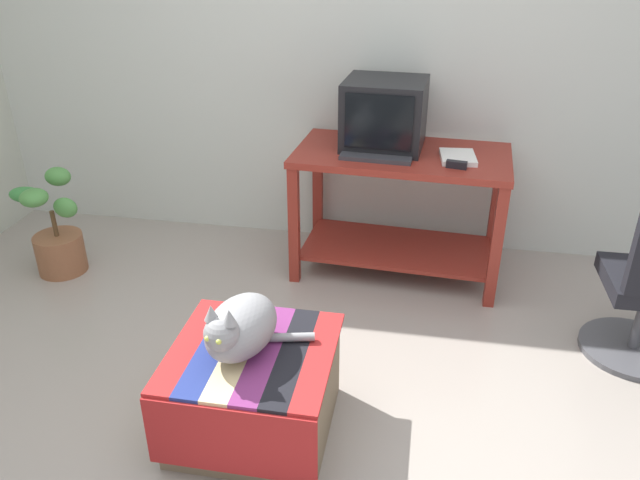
{
  "coord_description": "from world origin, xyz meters",
  "views": [
    {
      "loc": [
        0.56,
        -1.83,
        1.96
      ],
      "look_at": [
        0.07,
        0.85,
        0.55
      ],
      "focal_mm": 34.82,
      "sensor_mm": 36.0,
      "label": 1
    }
  ],
  "objects_px": {
    "cat": "(240,328)",
    "tv_monitor": "(384,115)",
    "desk": "(400,192)",
    "book": "(458,157)",
    "potted_plant": "(56,236)",
    "stapler": "(457,165)",
    "ottoman_with_blanket": "(254,390)",
    "keyboard": "(376,157)"
  },
  "relations": [
    {
      "from": "keyboard",
      "to": "potted_plant",
      "type": "relative_size",
      "value": 0.62
    },
    {
      "from": "potted_plant",
      "to": "stapler",
      "type": "distance_m",
      "value": 2.42
    },
    {
      "from": "ottoman_with_blanket",
      "to": "stapler",
      "type": "xyz_separation_m",
      "value": [
        0.79,
        1.29,
        0.58
      ]
    },
    {
      "from": "stapler",
      "to": "cat",
      "type": "bearing_deg",
      "value": 157.61
    },
    {
      "from": "keyboard",
      "to": "book",
      "type": "bearing_deg",
      "value": 12.46
    },
    {
      "from": "tv_monitor",
      "to": "book",
      "type": "distance_m",
      "value": 0.49
    },
    {
      "from": "cat",
      "to": "potted_plant",
      "type": "height_order",
      "value": "cat"
    },
    {
      "from": "book",
      "to": "potted_plant",
      "type": "distance_m",
      "value": 2.45
    },
    {
      "from": "potted_plant",
      "to": "book",
      "type": "bearing_deg",
      "value": 8.01
    },
    {
      "from": "keyboard",
      "to": "book",
      "type": "xyz_separation_m",
      "value": [
        0.45,
        0.07,
        0.0
      ]
    },
    {
      "from": "tv_monitor",
      "to": "book",
      "type": "height_order",
      "value": "tv_monitor"
    },
    {
      "from": "keyboard",
      "to": "cat",
      "type": "bearing_deg",
      "value": -102.25
    },
    {
      "from": "cat",
      "to": "keyboard",
      "type": "bearing_deg",
      "value": 86.47
    },
    {
      "from": "desk",
      "to": "cat",
      "type": "bearing_deg",
      "value": -105.64
    },
    {
      "from": "desk",
      "to": "stapler",
      "type": "distance_m",
      "value": 0.45
    },
    {
      "from": "tv_monitor",
      "to": "stapler",
      "type": "bearing_deg",
      "value": -31.22
    },
    {
      "from": "desk",
      "to": "keyboard",
      "type": "distance_m",
      "value": 0.32
    },
    {
      "from": "desk",
      "to": "book",
      "type": "height_order",
      "value": "book"
    },
    {
      "from": "tv_monitor",
      "to": "ottoman_with_blanket",
      "type": "distance_m",
      "value": 1.79
    },
    {
      "from": "keyboard",
      "to": "stapler",
      "type": "xyz_separation_m",
      "value": [
        0.44,
        -0.07,
        0.01
      ]
    },
    {
      "from": "cat",
      "to": "tv_monitor",
      "type": "bearing_deg",
      "value": 88.04
    },
    {
      "from": "book",
      "to": "potted_plant",
      "type": "xyz_separation_m",
      "value": [
        -2.36,
        -0.33,
        -0.54
      ]
    },
    {
      "from": "keyboard",
      "to": "potted_plant",
      "type": "distance_m",
      "value": 2.01
    },
    {
      "from": "tv_monitor",
      "to": "cat",
      "type": "distance_m",
      "value": 1.7
    },
    {
      "from": "potted_plant",
      "to": "tv_monitor",
      "type": "bearing_deg",
      "value": 14.16
    },
    {
      "from": "tv_monitor",
      "to": "keyboard",
      "type": "bearing_deg",
      "value": -90.75
    },
    {
      "from": "potted_plant",
      "to": "desk",
      "type": "bearing_deg",
      "value": 11.07
    },
    {
      "from": "cat",
      "to": "potted_plant",
      "type": "relative_size",
      "value": 0.69
    },
    {
      "from": "potted_plant",
      "to": "stapler",
      "type": "xyz_separation_m",
      "value": [
        2.35,
        0.19,
        0.55
      ]
    },
    {
      "from": "book",
      "to": "cat",
      "type": "distance_m",
      "value": 1.69
    },
    {
      "from": "ottoman_with_blanket",
      "to": "potted_plant",
      "type": "distance_m",
      "value": 1.91
    },
    {
      "from": "desk",
      "to": "ottoman_with_blanket",
      "type": "bearing_deg",
      "value": -104.56
    },
    {
      "from": "book",
      "to": "ottoman_with_blanket",
      "type": "xyz_separation_m",
      "value": [
        -0.8,
        -1.43,
        -0.58
      ]
    },
    {
      "from": "book",
      "to": "cat",
      "type": "xyz_separation_m",
      "value": [
        -0.84,
        -1.44,
        -0.25
      ]
    },
    {
      "from": "keyboard",
      "to": "ottoman_with_blanket",
      "type": "relative_size",
      "value": 0.6
    },
    {
      "from": "cat",
      "to": "stapler",
      "type": "height_order",
      "value": "stapler"
    },
    {
      "from": "book",
      "to": "cat",
      "type": "bearing_deg",
      "value": -125.3
    },
    {
      "from": "ottoman_with_blanket",
      "to": "potted_plant",
      "type": "relative_size",
      "value": 1.03
    },
    {
      "from": "desk",
      "to": "book",
      "type": "xyz_separation_m",
      "value": [
        0.31,
        -0.07,
        0.26
      ]
    },
    {
      "from": "cat",
      "to": "stapler",
      "type": "distance_m",
      "value": 1.57
    },
    {
      "from": "desk",
      "to": "potted_plant",
      "type": "height_order",
      "value": "desk"
    },
    {
      "from": "tv_monitor",
      "to": "ottoman_with_blanket",
      "type": "height_order",
      "value": "tv_monitor"
    }
  ]
}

